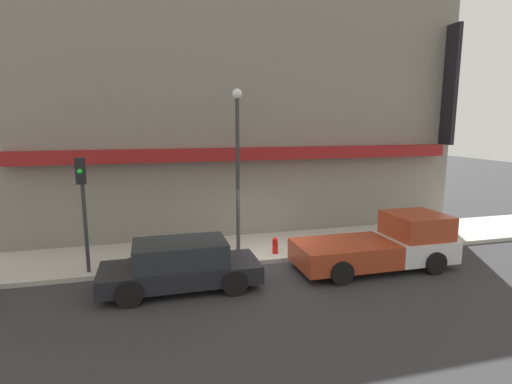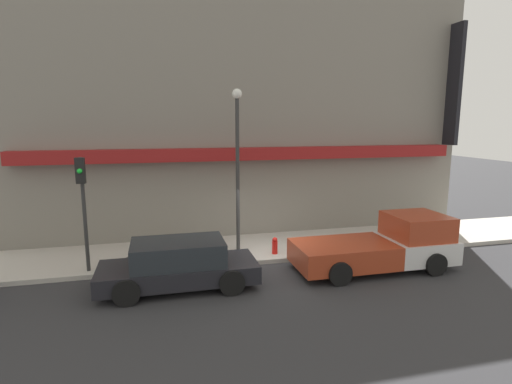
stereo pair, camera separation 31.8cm
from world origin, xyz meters
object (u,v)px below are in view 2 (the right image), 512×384
at_px(parked_car, 179,265).
at_px(traffic_light, 83,194).
at_px(pickup_truck, 384,245).
at_px(fire_hydrant, 275,245).
at_px(street_lamp, 237,153).

height_order(parked_car, traffic_light, traffic_light).
distance_m(pickup_truck, fire_hydrant, 3.81).
distance_m(parked_car, street_lamp, 4.71).
bearing_deg(street_lamp, traffic_light, -168.86).
bearing_deg(parked_car, traffic_light, 151.56).
bearing_deg(parked_car, pickup_truck, 1.45).
bearing_deg(traffic_light, street_lamp, 11.14).
relative_size(pickup_truck, parked_car, 1.16).
bearing_deg(fire_hydrant, pickup_truck, -29.75).
xyz_separation_m(pickup_truck, traffic_light, (-9.68, 1.62, 1.90)).
xyz_separation_m(pickup_truck, parked_car, (-6.87, 0.00, -0.08)).
distance_m(pickup_truck, parked_car, 6.87).
height_order(pickup_truck, street_lamp, street_lamp).
relative_size(street_lamp, traffic_light, 1.61).
bearing_deg(parked_car, fire_hydrant, 29.29).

